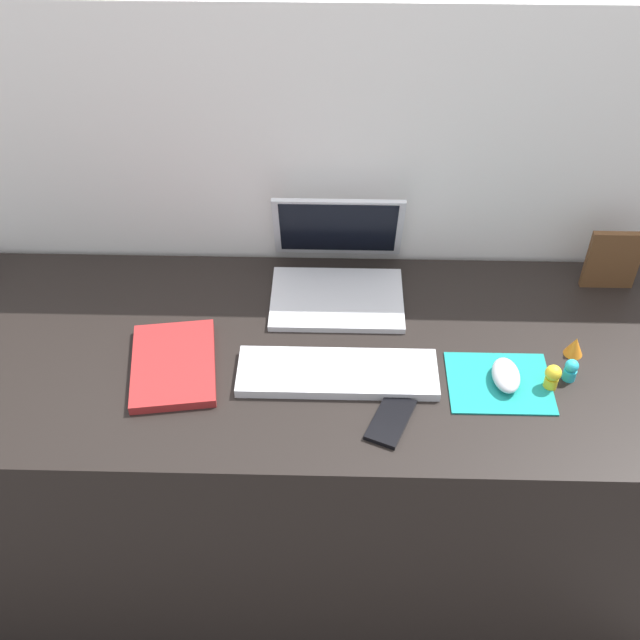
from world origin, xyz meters
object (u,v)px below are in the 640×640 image
Objects in this scene: cell_phone at (391,420)px; notebook_pad at (174,365)px; laptop at (337,267)px; toy_figurine_orange at (575,346)px; keyboard at (337,373)px; toy_figurine_cyan at (571,370)px; mouse at (506,375)px; picture_frame at (613,260)px; toy_figurine_yellow at (552,376)px.

notebook_pad is at bearing -173.81° from cell_phone.
laptop reaches higher than toy_figurine_orange.
toy_figurine_cyan reaches higher than keyboard.
keyboard is (0.00, -0.30, -0.04)m from laptop.
cell_phone is at bearing -155.01° from mouse.
cell_phone is (0.11, -0.42, -0.05)m from laptop.
picture_frame is 2.59× the size of toy_figurine_yellow.
picture_frame is at bearing 61.72° from toy_figurine_orange.
toy_figurine_yellow is (0.43, -0.32, -0.02)m from laptop.
notebook_pad is (-0.44, 0.13, 0.01)m from cell_phone.
notebook_pad is (-0.34, 0.02, 0.00)m from keyboard.
keyboard is 9.25× the size of toy_figurine_orange.
picture_frame reaches higher than keyboard.
laptop reaches higher than toy_figurine_cyan.
toy_figurine_yellow is (0.09, -0.01, 0.01)m from mouse.
toy_figurine_cyan is at bearing -116.10° from picture_frame.
cell_phone is 0.46m from notebook_pad.
cell_phone is at bearing -163.07° from toy_figurine_yellow.
toy_figurine_yellow is at bearing -149.52° from toy_figurine_cyan.
picture_frame is at bearing 8.49° from notebook_pad.
keyboard is 2.73× the size of picture_frame.
toy_figurine_cyan is at bearing -31.35° from laptop.
notebook_pad is at bearing 177.44° from keyboard.
laptop is 0.46m from mouse.
toy_figurine_yellow is at bearing -36.06° from laptop.
keyboard is at bearing 154.38° from cell_phone.
picture_frame is (0.62, 0.31, 0.06)m from keyboard.
mouse is (0.34, -0.01, 0.01)m from keyboard.
picture_frame is at bearing 26.36° from keyboard.
toy_figurine_cyan reaches higher than notebook_pad.
toy_figurine_cyan is (0.47, 0.01, 0.02)m from keyboard.
mouse is 0.40× the size of notebook_pad.
toy_figurine_cyan is at bearing 0.73° from keyboard.
notebook_pad is at bearing -175.67° from toy_figurine_orange.
notebook_pad is at bearing 178.01° from mouse.
toy_figurine_yellow reaches higher than mouse.
laptop is at bearing 127.50° from cell_phone.
mouse is at bearing -10.44° from notebook_pad.
keyboard is 1.71× the size of notebook_pad.
keyboard is 7.08× the size of toy_figurine_yellow.
picture_frame reaches higher than toy_figurine_orange.
notebook_pad is (-0.34, -0.28, -0.04)m from laptop.
picture_frame reaches higher than toy_figurine_cyan.
laptop is at bearing 90.61° from keyboard.
mouse is 0.75× the size of cell_phone.
laptop is at bearing 148.65° from toy_figurine_cyan.
toy_figurine_cyan reaches higher than toy_figurine_orange.
laptop is 5.94× the size of toy_figurine_cyan.
keyboard is at bearing -179.27° from toy_figurine_cyan.
picture_frame is 3.38× the size of toy_figurine_orange.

